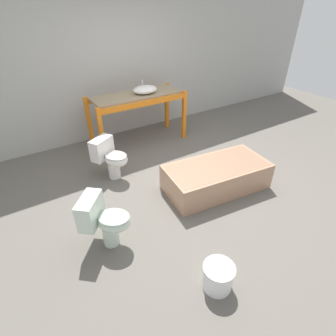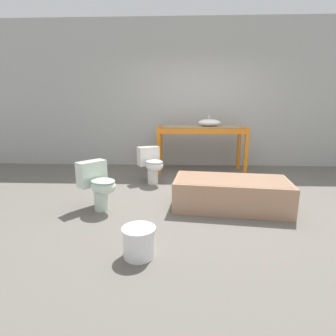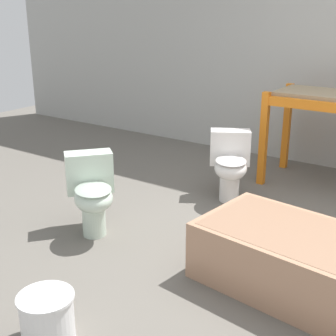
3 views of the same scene
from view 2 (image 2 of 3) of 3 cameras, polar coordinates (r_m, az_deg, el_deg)
ground_plane at (r=4.13m, az=7.83°, el=-6.01°), size 12.00×12.00×0.00m
warehouse_wall_rear at (r=6.11m, az=6.31°, el=15.49°), size 10.80×0.08×3.20m
shelving_rack at (r=5.48m, az=7.25°, el=7.41°), size 1.79×0.71×0.96m
sink_basin at (r=5.43m, az=8.99°, el=9.73°), size 0.46×0.34×0.22m
bathtub_main at (r=3.68m, az=13.51°, el=-4.93°), size 1.60×0.92×0.40m
toilet_near at (r=3.60m, az=-14.93°, el=-3.17°), size 0.63×0.61×0.64m
toilet_far at (r=4.69m, az=-3.59°, el=1.07°), size 0.56×0.64×0.64m
bucket_white at (r=2.51m, az=-6.34°, el=-15.55°), size 0.31×0.31×0.28m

